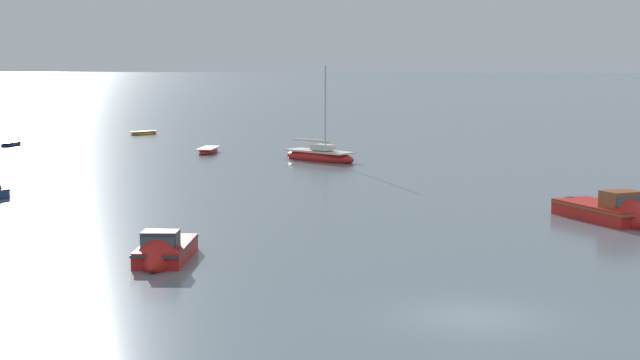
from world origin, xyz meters
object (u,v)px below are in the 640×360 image
rowboat_moored_7 (144,133)px  rowboat_moored_1 (208,151)px  sailboat_moored_1 (320,156)px  motorboat_moored_0 (616,216)px  rowboat_moored_5 (11,144)px  motorboat_moored_4 (162,256)px

rowboat_moored_7 → rowboat_moored_1: bearing=-109.8°
sailboat_moored_1 → rowboat_moored_1: bearing=-170.0°
rowboat_moored_7 → motorboat_moored_0: bearing=-103.3°
rowboat_moored_1 → rowboat_moored_7: bearing=30.8°
motorboat_moored_0 → rowboat_moored_1: 41.98m
motorboat_moored_0 → rowboat_moored_5: bearing=-157.9°
rowboat_moored_1 → rowboat_moored_5: (-18.89, 4.14, -0.04)m
rowboat_moored_5 → sailboat_moored_1: bearing=-100.4°
motorboat_moored_4 → sailboat_moored_1: bearing=173.3°
rowboat_moored_1 → sailboat_moored_1: sailboat_moored_1 is taller
motorboat_moored_0 → sailboat_moored_1: (-17.79, 26.80, -0.03)m
motorboat_moored_0 → rowboat_moored_5: size_ratio=2.13×
rowboat_moored_7 → sailboat_moored_1: bearing=-98.7°
rowboat_moored_5 → sailboat_moored_1: sailboat_moored_1 is taller
rowboat_moored_1 → motorboat_moored_4: (8.48, -43.48, 0.13)m
rowboat_moored_7 → rowboat_moored_5: bearing=-171.8°
sailboat_moored_1 → rowboat_moored_5: bearing=-161.3°
motorboat_moored_0 → rowboat_moored_5: motorboat_moored_0 is taller
motorboat_moored_0 → sailboat_moored_1: 32.17m
motorboat_moored_0 → sailboat_moored_1: bearing=-176.9°
rowboat_moored_1 → rowboat_moored_5: 19.34m
motorboat_moored_0 → rowboat_moored_1: (-27.65, 31.60, -0.20)m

